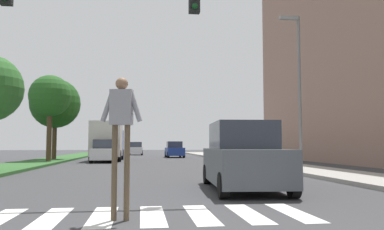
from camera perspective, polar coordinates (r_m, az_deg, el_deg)
name	(u,v)px	position (r m, az deg, el deg)	size (l,w,h in m)	color
ground_plane	(144,161)	(31.30, -7.02, -6.68)	(140.00, 140.00, 0.00)	#38383A
crosswalk	(152,215)	(7.52, -5.74, -14.25)	(5.85, 2.20, 0.01)	silver
median_strip	(40,162)	(30.14, -21.07, -6.37)	(3.10, 64.00, 0.15)	#2D5B28
tree_far	(50,96)	(30.52, -19.81, 2.54)	(3.02, 3.02, 6.22)	#4C3823
tree_distant	(55,104)	(34.11, -19.15, 1.58)	(4.04, 4.04, 6.56)	#4C3823
sidewalk_right	(249,161)	(30.42, 8.27, -6.59)	(3.00, 64.00, 0.15)	#9E9991
traffic_light_gantry	(3,19)	(10.85, -25.63, 12.40)	(8.51, 0.30, 6.00)	gold
street_lamp_right	(298,77)	(20.06, 15.01, 5.27)	(1.02, 0.24, 7.50)	slate
pedestrian_performer	(121,124)	(7.02, -10.19, -1.33)	(0.75, 0.30, 2.49)	brown
suv_crossing	(243,158)	(11.68, 7.38, -6.11)	(2.23, 4.71, 1.97)	#474C51
sedan_midblock	(105,152)	(30.26, -12.43, -5.21)	(1.92, 4.34, 1.69)	silver
sedan_distant	(174,150)	(40.86, -2.55, -5.07)	(1.82, 4.18, 1.65)	navy
sedan_far_horizon	(136,149)	(51.41, -8.15, -4.87)	(1.91, 4.23, 1.66)	silver
truck_box_delivery	(108,141)	(32.80, -12.10, -3.65)	(2.40, 6.20, 3.10)	navy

